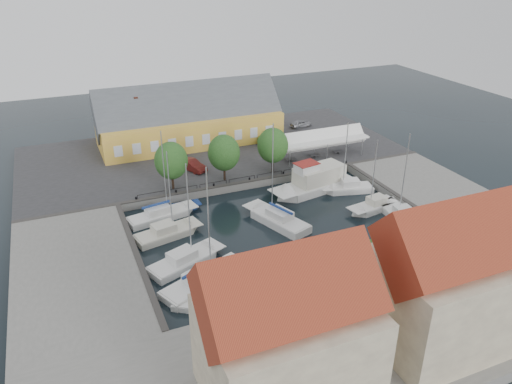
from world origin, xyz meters
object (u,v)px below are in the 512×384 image
Objects in this scene: tent_canopy at (321,139)px; center_sailboat at (277,221)px; car_red at (192,165)px; west_boat_a at (161,216)px; launch_sw at (196,307)px; car_silver at (301,124)px; east_boat_b at (374,207)px; west_boat_d at (204,282)px; trawler at (315,183)px; east_boat_a at (348,189)px; launch_nw at (182,208)px; west_boat_b at (167,234)px; east_boat_c at (403,218)px; west_boat_c at (185,262)px; warehouse at (186,121)px.

tent_canopy is 1.12× the size of center_sailboat.
west_boat_a reaches higher than car_red.
car_silver is at bearing 51.69° from launch_sw.
west_boat_d is at bearing -164.55° from east_boat_b.
east_boat_a is at bearing -28.21° from trawler.
center_sailboat reaches higher than launch_nw.
trawler reaches higher than launch_sw.
car_red is 21.55m from east_boat_a.
east_boat_b is 25.17m from west_boat_b.
tent_canopy is at bearing 90.26° from east_boat_c.
launch_sw is (-21.57, -17.34, -0.93)m from trawler.
east_boat_a is at bearing -5.20° from west_boat_a.
car_red is 1.04× the size of launch_sw.
west_boat_b is at bearing 87.27° from launch_sw.
east_boat_a is at bearing -9.53° from launch_nw.
east_boat_a is at bearing -98.73° from tent_canopy.
west_boat_d reaches higher than west_boat_c.
center_sailboat is at bearing 141.59° from car_silver.
car_silver is at bearing 36.64° from launch_nw.
west_boat_c reaches higher than west_boat_b.
trawler reaches higher than car_silver.
car_red is 0.48× the size of east_boat_b.
west_boat_a reaches higher than car_silver.
warehouse is 28.59m from east_boat_a.
trawler is at bearing 115.57° from east_boat_c.
warehouse is 2.31× the size of west_boat_d.
trawler is 12.59m from east_boat_c.
car_red is at bearing 74.23° from launch_sw.
west_boat_c is at bearing 177.61° from east_boat_c.
west_boat_a is 14.49m from west_boat_d.
west_boat_b reaches higher than car_silver.
west_boat_c is (-24.53, -2.56, -0.00)m from east_boat_b.
tent_canopy is 24.12m from launch_nw.
east_boat_a is 26.66m from west_boat_d.
west_boat_b reaches higher than car_red.
west_boat_d reaches higher than launch_sw.
warehouse reaches higher than car_red.
west_boat_a is 0.91× the size of west_boat_d.
west_boat_b is 6.63m from launch_nw.
east_boat_a is 2.23× the size of launch_sw.
car_red is 12.41m from west_boat_a.
warehouse reaches higher than car_silver.
center_sailboat reaches higher than west_boat_d.
west_boat_a is at bearing -113.20° from warehouse.
car_red is 25.39m from east_boat_b.
car_silver is at bearing 57.73° from center_sailboat.
center_sailboat reaches higher than trawler.
west_boat_a is at bearing -150.41° from car_red.
center_sailboat reaches higher than car_silver.
east_boat_b is 24.67m from west_boat_c.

